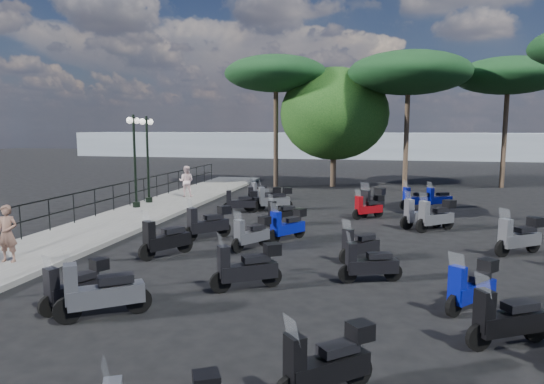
% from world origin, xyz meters
% --- Properties ---
extents(ground, '(120.00, 120.00, 0.00)m').
position_xyz_m(ground, '(0.00, 0.00, 0.00)').
color(ground, black).
rests_on(ground, ground).
extents(sidewalk, '(3.00, 30.00, 0.15)m').
position_xyz_m(sidewalk, '(-6.50, 3.00, 0.07)').
color(sidewalk, '#615F5C').
rests_on(sidewalk, ground).
extents(railing, '(0.04, 26.04, 1.10)m').
position_xyz_m(railing, '(-7.80, 2.80, 0.90)').
color(railing, black).
rests_on(railing, sidewalk).
extents(lamp_post_1, '(0.43, 1.18, 4.04)m').
position_xyz_m(lamp_post_1, '(-7.29, 4.50, 2.46)').
color(lamp_post_1, black).
rests_on(lamp_post_1, sidewalk).
extents(lamp_post_2, '(0.34, 1.18, 4.01)m').
position_xyz_m(lamp_post_2, '(-7.41, 5.94, 2.44)').
color(lamp_post_2, black).
rests_on(lamp_post_2, sidewalk).
extents(woman, '(0.59, 0.43, 1.51)m').
position_xyz_m(woman, '(-6.29, -4.26, 0.90)').
color(woman, brown).
rests_on(woman, sidewalk).
extents(pedestrian_far, '(0.83, 0.68, 1.57)m').
position_xyz_m(pedestrian_far, '(-6.42, 8.10, 0.94)').
color(pedestrian_far, beige).
rests_on(pedestrian_far, sidewalk).
extents(scooter_0, '(1.52, 1.19, 1.45)m').
position_xyz_m(scooter_0, '(-2.00, -6.85, 0.50)').
color(scooter_0, black).
rests_on(scooter_0, ground).
extents(scooter_1, '(0.85, 1.42, 1.22)m').
position_xyz_m(scooter_1, '(-2.79, -6.48, 0.46)').
color(scooter_1, black).
rests_on(scooter_1, ground).
extents(scooter_2, '(1.05, 1.55, 1.40)m').
position_xyz_m(scooter_2, '(-2.72, -2.44, 0.49)').
color(scooter_2, black).
rests_on(scooter_2, ground).
extents(scooter_3, '(1.29, 1.41, 1.39)m').
position_xyz_m(scooter_3, '(-2.31, -0.06, 0.52)').
color(scooter_3, black).
rests_on(scooter_3, ground).
extents(scooter_4, '(1.53, 0.67, 1.25)m').
position_xyz_m(scooter_4, '(-2.62, 4.93, 0.47)').
color(scooter_4, black).
rests_on(scooter_4, ground).
extents(scooter_5, '(0.78, 1.42, 1.20)m').
position_xyz_m(scooter_5, '(-2.74, 8.62, 0.42)').
color(scooter_5, black).
rests_on(scooter_5, ground).
extents(scooter_6, '(1.49, 1.08, 1.35)m').
position_xyz_m(scooter_6, '(0.29, -4.63, 0.51)').
color(scooter_6, black).
rests_on(scooter_6, ground).
extents(scooter_7, '(1.05, 1.44, 1.30)m').
position_xyz_m(scooter_7, '(0.29, 0.27, 0.49)').
color(scooter_7, black).
rests_on(scooter_7, ground).
extents(scooter_8, '(1.61, 0.91, 1.37)m').
position_xyz_m(scooter_8, '(-1.84, 5.68, 0.51)').
color(scooter_8, black).
rests_on(scooter_8, ground).
extents(scooter_9, '(1.60, 0.91, 1.35)m').
position_xyz_m(scooter_9, '(-1.33, 5.71, 0.51)').
color(scooter_9, black).
rests_on(scooter_9, ground).
extents(scooter_11, '(1.49, 0.73, 1.24)m').
position_xyz_m(scooter_11, '(2.95, -3.50, 0.43)').
color(scooter_11, black).
rests_on(scooter_11, ground).
extents(scooter_12, '(0.95, 1.38, 1.23)m').
position_xyz_m(scooter_12, '(-0.56, -1.05, 0.46)').
color(scooter_12, black).
rests_on(scooter_12, ground).
extents(scooter_13, '(1.14, 1.15, 1.21)m').
position_xyz_m(scooter_13, '(-0.37, 2.67, 0.42)').
color(scooter_13, black).
rests_on(scooter_13, ground).
extents(scooter_14, '(1.04, 1.66, 1.44)m').
position_xyz_m(scooter_14, '(2.90, 5.43, 0.54)').
color(scooter_14, black).
rests_on(scooter_14, ground).
extents(scooter_15, '(1.28, 1.14, 1.25)m').
position_xyz_m(scooter_15, '(2.50, -8.63, 0.47)').
color(scooter_15, black).
rests_on(scooter_15, ground).
extents(scooter_16, '(1.17, 1.30, 1.27)m').
position_xyz_m(scooter_16, '(4.99, -4.86, 0.48)').
color(scooter_16, black).
rests_on(scooter_16, ground).
extents(scooter_17, '(1.08, 1.18, 1.20)m').
position_xyz_m(scooter_17, '(2.65, -1.65, 0.42)').
color(scooter_17, black).
rests_on(scooter_17, ground).
extents(scooter_18, '(1.46, 1.29, 1.41)m').
position_xyz_m(scooter_18, '(5.14, 2.86, 0.53)').
color(scooter_18, black).
rests_on(scooter_18, ground).
extents(scooter_19, '(1.24, 1.10, 1.21)m').
position_xyz_m(scooter_19, '(2.76, 4.77, 0.45)').
color(scooter_19, black).
rests_on(scooter_19, ground).
extents(scooter_20, '(1.34, 0.96, 1.23)m').
position_xyz_m(scooter_20, '(5.79, 7.96, 0.43)').
color(scooter_20, black).
rests_on(scooter_20, ground).
extents(scooter_22, '(1.47, 0.94, 1.30)m').
position_xyz_m(scooter_22, '(5.26, -6.47, 0.45)').
color(scooter_22, black).
rests_on(scooter_22, ground).
extents(scooter_23, '(1.50, 1.17, 1.39)m').
position_xyz_m(scooter_23, '(7.11, -0.01, 0.52)').
color(scooter_23, black).
rests_on(scooter_23, ground).
extents(scooter_25, '(1.57, 1.02, 1.40)m').
position_xyz_m(scooter_25, '(4.65, 3.19, 0.48)').
color(scooter_25, black).
rests_on(scooter_25, ground).
extents(scooter_26, '(1.49, 0.91, 1.30)m').
position_xyz_m(scooter_26, '(4.77, 7.43, 0.45)').
color(scooter_26, black).
rests_on(scooter_26, ground).
extents(broadleaf_tree, '(6.61, 6.61, 7.27)m').
position_xyz_m(broadleaf_tree, '(0.37, 15.22, 4.46)').
color(broadleaf_tree, '#38281E').
rests_on(broadleaf_tree, ground).
extents(pine_0, '(6.89, 6.89, 7.87)m').
position_xyz_m(pine_0, '(4.61, 13.95, 6.65)').
color(pine_0, '#38281E').
rests_on(pine_0, ground).
extents(pine_1, '(6.25, 6.25, 7.78)m').
position_xyz_m(pine_1, '(10.48, 16.87, 6.67)').
color(pine_1, '#38281E').
rests_on(pine_1, ground).
extents(pine_2, '(6.16, 6.16, 7.91)m').
position_xyz_m(pine_2, '(-3.05, 14.16, 6.81)').
color(pine_2, '#38281E').
rests_on(pine_2, ground).
extents(distant_hills, '(70.00, 8.00, 3.00)m').
position_xyz_m(distant_hills, '(0.00, 45.00, 1.50)').
color(distant_hills, gray).
rests_on(distant_hills, ground).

